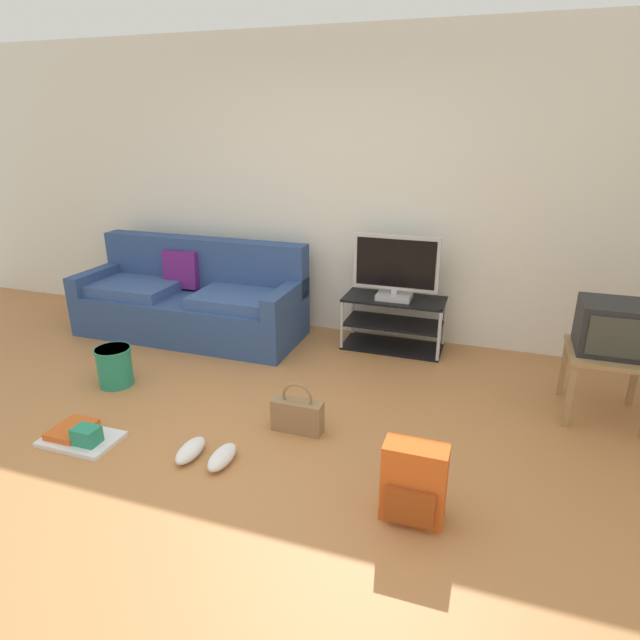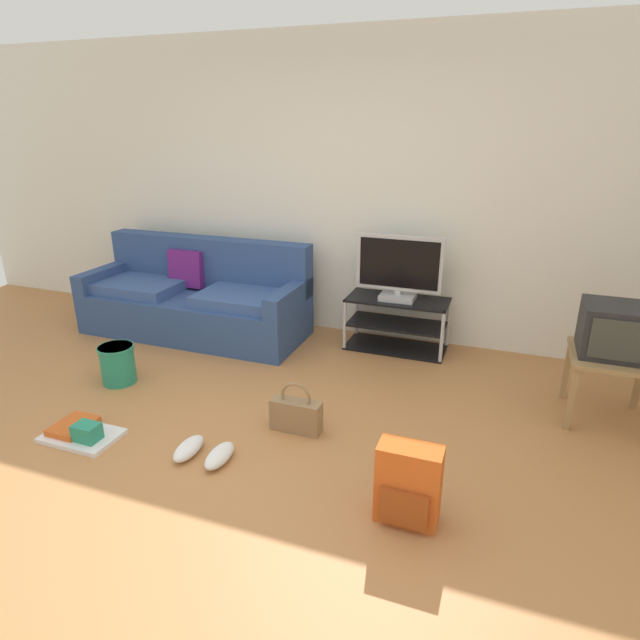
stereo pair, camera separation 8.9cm
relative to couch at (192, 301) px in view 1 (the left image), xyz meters
name	(u,v)px [view 1 (the left image)]	position (x,y,z in m)	size (l,w,h in m)	color
ground_plane	(224,470)	(1.34, -1.87, -0.33)	(9.00, 9.80, 0.02)	#B27542
wall_back	(344,190)	(1.34, 0.58, 1.03)	(9.00, 0.10, 2.70)	silver
couch	(192,301)	(0.00, 0.00, 0.00)	(2.14, 0.82, 0.88)	navy
tv_stand	(393,323)	(1.91, 0.25, -0.09)	(0.89, 0.41, 0.47)	black
flat_tv	(396,268)	(1.91, 0.23, 0.43)	(0.74, 0.22, 0.57)	#B2B2B7
side_table	(608,362)	(3.53, -0.46, 0.08)	(0.53, 0.53, 0.48)	#9E7A4C
crt_tv	(615,328)	(3.53, -0.44, 0.33)	(0.46, 0.40, 0.34)	#232326
backpack	(414,483)	(2.46, -1.92, -0.11)	(0.32, 0.24, 0.43)	#CC561E
handbag	(297,414)	(1.60, -1.34, -0.20)	(0.34, 0.12, 0.35)	olive
cleaning_bucket	(115,365)	(0.01, -1.17, -0.16)	(0.28, 0.28, 0.31)	#238466
sneakers_pair	(206,454)	(1.19, -1.83, -0.28)	(0.35, 0.29, 0.09)	white
floor_tray	(80,436)	(0.31, -1.91, -0.28)	(0.48, 0.33, 0.14)	silver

